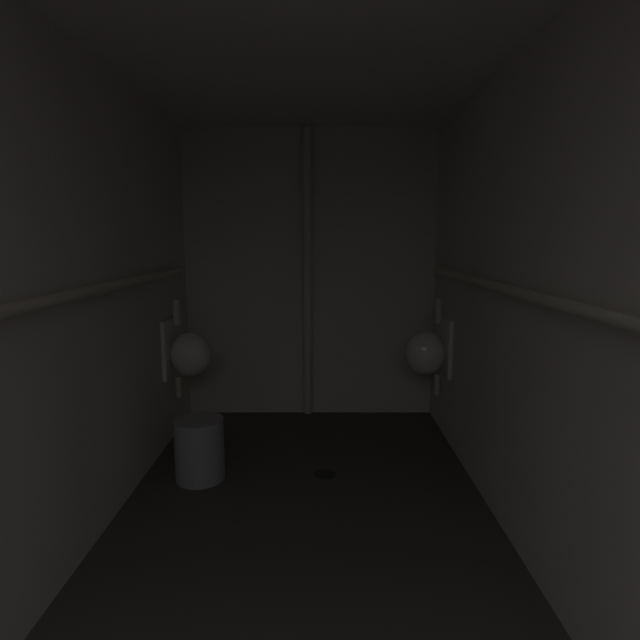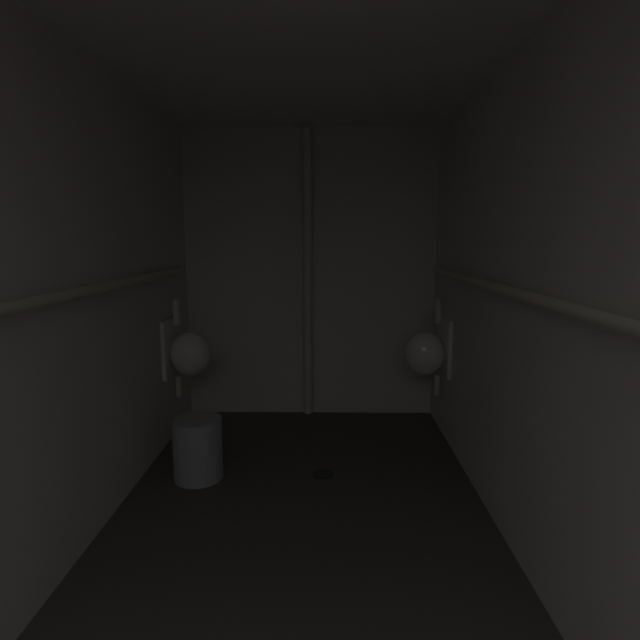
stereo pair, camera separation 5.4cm
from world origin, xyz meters
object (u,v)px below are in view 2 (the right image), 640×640
urinal_left_mid (187,353)px  standpipe_back_wall (307,277)px  urinal_right_mid (428,352)px  waste_bin (198,448)px  floor_drain (323,474)px

urinal_left_mid → standpipe_back_wall: standpipe_back_wall is taller
urinal_left_mid → urinal_right_mid: (1.82, 0.07, 0.00)m
standpipe_back_wall → waste_bin: (-0.66, -1.17, -1.01)m
urinal_left_mid → standpipe_back_wall: bearing=30.3°
urinal_left_mid → waste_bin: (0.22, -0.65, -0.48)m
floor_drain → waste_bin: (-0.80, -0.06, 0.19)m
urinal_right_mid → floor_drain: bearing=-140.1°
urinal_left_mid → standpipe_back_wall: size_ratio=0.32×
urinal_right_mid → waste_bin: (-1.59, -0.72, -0.48)m
urinal_left_mid → waste_bin: bearing=-70.9°
urinal_left_mid → waste_bin: size_ratio=1.91×
urinal_left_mid → floor_drain: 1.36m
urinal_left_mid → standpipe_back_wall: (0.89, 0.52, 0.54)m
standpipe_back_wall → waste_bin: 1.68m
waste_bin → standpipe_back_wall: bearing=60.5°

